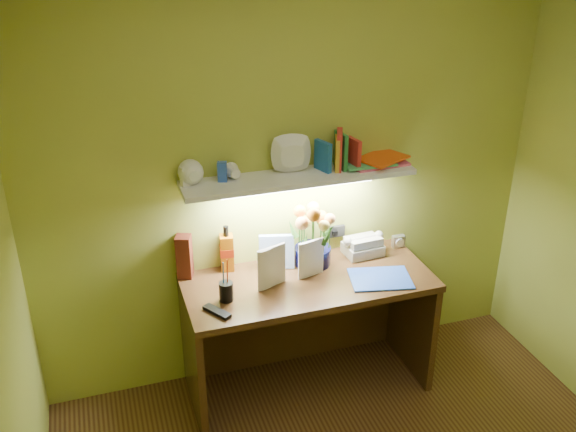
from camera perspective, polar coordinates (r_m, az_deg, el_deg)
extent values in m
cube|color=#38250F|center=(3.82, 1.77, -10.47)|extent=(1.40, 0.60, 0.75)
cube|color=silver|center=(3.99, 9.78, -2.23)|extent=(0.08, 0.04, 0.08)
cube|color=#581F12|center=(3.62, -9.19, -3.58)|extent=(0.11, 0.11, 0.25)
cylinder|color=black|center=(3.40, -5.55, -6.16)|extent=(0.10, 0.10, 0.18)
cube|color=black|center=(3.35, -6.33, -8.44)|extent=(0.13, 0.17, 0.02)
cube|color=blue|center=(3.65, 8.21, -5.53)|extent=(0.38, 0.31, 0.01)
imported|color=white|center=(3.44, -2.69, -5.01)|extent=(0.18, 0.08, 0.25)
imported|color=white|center=(3.55, 0.97, -4.13)|extent=(0.16, 0.05, 0.22)
cube|color=white|center=(3.51, 1.02, 3.45)|extent=(1.30, 0.25, 0.03)
imported|color=white|center=(3.35, -8.28, 3.28)|extent=(0.15, 0.15, 0.10)
imported|color=white|center=(3.41, -4.62, 3.66)|extent=(0.10, 0.10, 0.08)
imported|color=white|center=(3.49, 0.41, 4.04)|extent=(0.25, 0.25, 0.05)
cube|color=white|center=(3.39, -9.12, 3.52)|extent=(0.06, 0.05, 0.11)
cube|color=blue|center=(3.42, -5.86, 3.94)|extent=(0.06, 0.05, 0.11)
cube|color=red|center=(3.57, 4.57, 5.86)|extent=(0.08, 0.15, 0.22)
cube|color=gold|center=(3.56, 4.38, 5.55)|extent=(0.06, 0.12, 0.19)
cube|color=#1C5AA3|center=(3.54, 3.12, 5.34)|extent=(0.07, 0.12, 0.17)
cube|color=#277232|center=(3.58, 4.72, 5.82)|extent=(0.03, 0.14, 0.21)
cube|color=red|center=(3.59, 5.84, 5.55)|extent=(0.05, 0.12, 0.17)
cube|color=#DA527C|center=(3.72, 7.83, 4.84)|extent=(0.33, 0.25, 0.01)
cube|color=#44AA64|center=(3.67, 7.00, 4.85)|extent=(0.30, 0.22, 0.01)
cube|color=#EE4F12|center=(3.69, 8.38, 5.13)|extent=(0.33, 0.30, 0.01)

